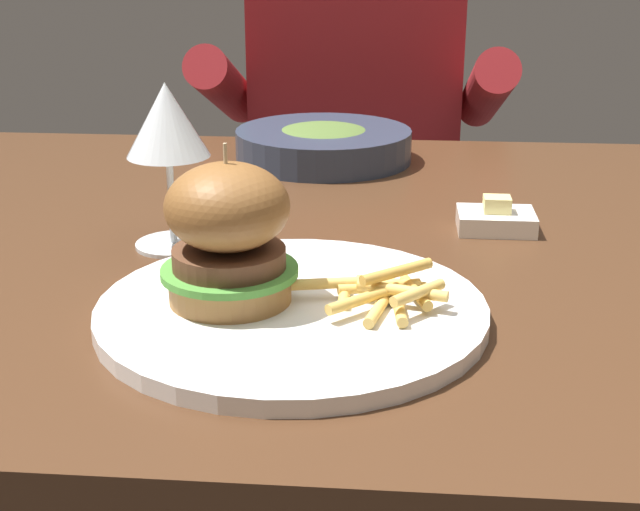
% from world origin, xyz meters
% --- Properties ---
extents(dining_table, '(1.33, 0.88, 0.74)m').
position_xyz_m(dining_table, '(0.00, 0.00, 0.65)').
color(dining_table, '#472B19').
rests_on(dining_table, ground).
extents(main_plate, '(0.31, 0.31, 0.01)m').
position_xyz_m(main_plate, '(-0.06, -0.21, 0.75)').
color(main_plate, white).
rests_on(main_plate, dining_table).
extents(burger_sandwich, '(0.11, 0.11, 0.13)m').
position_xyz_m(burger_sandwich, '(-0.11, -0.21, 0.81)').
color(burger_sandwich, '#9E6B38').
rests_on(burger_sandwich, main_plate).
extents(fries_pile, '(0.13, 0.09, 0.03)m').
position_xyz_m(fries_pile, '(0.01, -0.21, 0.76)').
color(fries_pile, '#E0B251').
rests_on(fries_pile, main_plate).
extents(wine_glass, '(0.08, 0.08, 0.16)m').
position_xyz_m(wine_glass, '(-0.19, -0.05, 0.86)').
color(wine_glass, silver).
rests_on(wine_glass, dining_table).
extents(butter_dish, '(0.08, 0.06, 0.04)m').
position_xyz_m(butter_dish, '(0.13, 0.03, 0.75)').
color(butter_dish, white).
rests_on(butter_dish, dining_table).
extents(soup_bowl, '(0.24, 0.24, 0.05)m').
position_xyz_m(soup_bowl, '(-0.07, 0.31, 0.76)').
color(soup_bowl, '#2D384C').
rests_on(soup_bowl, dining_table).
extents(diner_person, '(0.51, 0.36, 1.18)m').
position_xyz_m(diner_person, '(-0.05, 0.72, 0.56)').
color(diner_person, '#282833').
rests_on(diner_person, ground).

